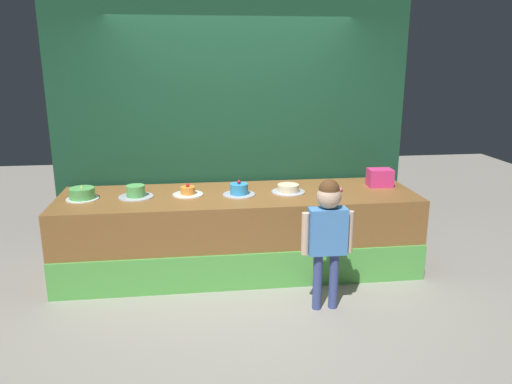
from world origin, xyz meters
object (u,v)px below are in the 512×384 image
child_figure (328,227)px  cake_center (188,192)px  cake_right (239,190)px  cake_far_left (82,194)px  donut (337,189)px  cake_left (136,192)px  pink_box (380,178)px  cake_far_right (288,189)px

child_figure → cake_center: size_ratio=3.82×
cake_right → cake_far_left: bearing=178.5°
child_figure → cake_right: bearing=125.8°
donut → cake_left: cake_left is taller
child_figure → cake_right: child_figure is taller
cake_far_left → cake_right: 1.49m
child_figure → donut: 0.99m
pink_box → cake_right: (-1.49, -0.15, -0.04)m
cake_far_left → cake_far_right: (1.99, -0.01, -0.02)m
child_figure → cake_right: size_ratio=3.60×
donut → cake_right: cake_right is taller
child_figure → cake_far_right: bearing=99.2°
cake_center → donut: bearing=-1.7°
donut → cake_center: (-1.49, 0.04, 0.02)m
donut → cake_far_left: bearing=179.6°
pink_box → child_figure: bearing=-128.8°
cake_far_left → cake_far_right: bearing=-0.2°
pink_box → cake_far_left: size_ratio=0.82×
cake_far_right → donut: bearing=-1.3°
cake_left → cake_right: cake_right is taller
pink_box → cake_far_left: (-2.98, -0.11, -0.04)m
cake_center → cake_far_right: size_ratio=0.90×
cake_right → cake_far_right: bearing=3.8°
cake_right → pink_box: bearing=5.7°
child_figure → cake_center: (-1.15, 0.96, 0.08)m
donut → cake_right: (-0.99, -0.02, 0.03)m
pink_box → donut: 0.52m
cake_far_right → cake_left: bearing=179.5°
donut → cake_right: size_ratio=0.37×
child_figure → cake_center: bearing=139.9°
cake_left → cake_center: (0.50, 0.02, -0.02)m
pink_box → cake_far_right: pink_box is taller
pink_box → cake_center: size_ratio=0.83×
child_figure → donut: child_figure is taller
donut → cake_far_right: (-0.50, 0.01, 0.02)m
child_figure → pink_box: child_figure is taller
cake_center → cake_far_right: 0.99m
child_figure → cake_far_right: child_figure is taller
donut → cake_center: size_ratio=0.40×
cake_right → cake_left: bearing=177.3°
cake_left → cake_center: cake_center is taller
cake_center → cake_far_left: bearing=-178.5°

